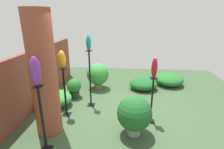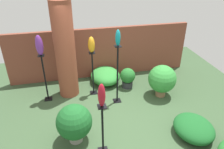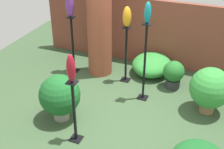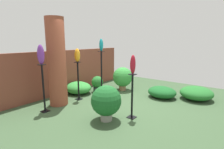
{
  "view_description": "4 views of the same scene",
  "coord_description": "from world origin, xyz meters",
  "px_view_note": "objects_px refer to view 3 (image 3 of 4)",
  "views": [
    {
      "loc": [
        -4.27,
        -0.16,
        2.43
      ],
      "look_at": [
        0.06,
        0.23,
        0.99
      ],
      "focal_mm": 28.0,
      "sensor_mm": 36.0,
      "label": 1
    },
    {
      "loc": [
        -1.04,
        -3.84,
        3.51
      ],
      "look_at": [
        -0.12,
        0.22,
        1.19
      ],
      "focal_mm": 35.0,
      "sensor_mm": 36.0,
      "label": 2
    },
    {
      "loc": [
        1.52,
        -4.27,
        3.58
      ],
      "look_at": [
        -0.25,
        0.18,
        0.81
      ],
      "focal_mm": 50.0,
      "sensor_mm": 36.0,
      "label": 3
    },
    {
      "loc": [
        -4.13,
        -2.91,
        1.93
      ],
      "look_at": [
        -0.19,
        0.13,
        0.96
      ],
      "focal_mm": 28.0,
      "sensor_mm": 36.0,
      "label": 4
    }
  ],
  "objects_px": {
    "pedestal_violet": "(73,47)",
    "pedestal_teal": "(145,66)",
    "art_vase_ruby": "(71,68)",
    "potted_plant_near_pillar": "(60,96)",
    "brick_pillar": "(99,18)",
    "pedestal_amber": "(126,57)",
    "art_vase_violet": "(70,5)",
    "art_vase_teal": "(148,13)",
    "pedestal_ruby": "(74,115)",
    "potted_plant_front_left": "(174,73)",
    "potted_plant_mid_left": "(210,89)",
    "art_vase_amber": "(127,17)"
  },
  "relations": [
    {
      "from": "art_vase_amber",
      "to": "pedestal_ruby",
      "type": "bearing_deg",
      "value": -93.4
    },
    {
      "from": "pedestal_ruby",
      "to": "art_vase_ruby",
      "type": "xyz_separation_m",
      "value": [
        -0.0,
        -0.0,
        0.85
      ]
    },
    {
      "from": "art_vase_ruby",
      "to": "potted_plant_near_pillar",
      "type": "relative_size",
      "value": 0.53
    },
    {
      "from": "pedestal_ruby",
      "to": "art_vase_teal",
      "type": "xyz_separation_m",
      "value": [
        0.69,
        1.6,
        1.28
      ]
    },
    {
      "from": "pedestal_teal",
      "to": "art_vase_teal",
      "type": "xyz_separation_m",
      "value": [
        0.0,
        0.0,
        1.05
      ]
    },
    {
      "from": "art_vase_teal",
      "to": "potted_plant_near_pillar",
      "type": "relative_size",
      "value": 0.45
    },
    {
      "from": "pedestal_teal",
      "to": "pedestal_amber",
      "type": "distance_m",
      "value": 0.79
    },
    {
      "from": "pedestal_amber",
      "to": "art_vase_violet",
      "type": "relative_size",
      "value": 2.41
    },
    {
      "from": "brick_pillar",
      "to": "potted_plant_front_left",
      "type": "bearing_deg",
      "value": -1.68
    },
    {
      "from": "art_vase_amber",
      "to": "potted_plant_near_pillar",
      "type": "distance_m",
      "value": 2.07
    },
    {
      "from": "potted_plant_front_left",
      "to": "pedestal_ruby",
      "type": "bearing_deg",
      "value": -117.41
    },
    {
      "from": "brick_pillar",
      "to": "pedestal_ruby",
      "type": "relative_size",
      "value": 2.3
    },
    {
      "from": "art_vase_violet",
      "to": "potted_plant_mid_left",
      "type": "bearing_deg",
      "value": -9.12
    },
    {
      "from": "art_vase_amber",
      "to": "art_vase_ruby",
      "type": "bearing_deg",
      "value": -93.4
    },
    {
      "from": "potted_plant_near_pillar",
      "to": "art_vase_violet",
      "type": "bearing_deg",
      "value": 110.26
    },
    {
      "from": "art_vase_amber",
      "to": "potted_plant_near_pillar",
      "type": "height_order",
      "value": "art_vase_amber"
    },
    {
      "from": "pedestal_violet",
      "to": "art_vase_violet",
      "type": "relative_size",
      "value": 2.53
    },
    {
      "from": "pedestal_amber",
      "to": "potted_plant_mid_left",
      "type": "relative_size",
      "value": 1.38
    },
    {
      "from": "brick_pillar",
      "to": "art_vase_amber",
      "type": "bearing_deg",
      "value": -12.34
    },
    {
      "from": "pedestal_amber",
      "to": "potted_plant_front_left",
      "type": "distance_m",
      "value": 1.06
    },
    {
      "from": "pedestal_teal",
      "to": "art_vase_amber",
      "type": "height_order",
      "value": "art_vase_amber"
    },
    {
      "from": "art_vase_ruby",
      "to": "potted_plant_mid_left",
      "type": "xyz_separation_m",
      "value": [
        1.94,
        1.61,
        -0.85
      ]
    },
    {
      "from": "pedestal_teal",
      "to": "pedestal_amber",
      "type": "bearing_deg",
      "value": 136.71
    },
    {
      "from": "pedestal_ruby",
      "to": "art_vase_teal",
      "type": "relative_size",
      "value": 2.84
    },
    {
      "from": "art_vase_violet",
      "to": "brick_pillar",
      "type": "bearing_deg",
      "value": 16.69
    },
    {
      "from": "pedestal_violet",
      "to": "brick_pillar",
      "type": "bearing_deg",
      "value": 16.69
    },
    {
      "from": "art_vase_ruby",
      "to": "potted_plant_near_pillar",
      "type": "xyz_separation_m",
      "value": [
        -0.51,
        0.42,
        -0.87
      ]
    },
    {
      "from": "pedestal_teal",
      "to": "potted_plant_near_pillar",
      "type": "xyz_separation_m",
      "value": [
        -1.2,
        -1.18,
        -0.25
      ]
    },
    {
      "from": "pedestal_ruby",
      "to": "potted_plant_near_pillar",
      "type": "distance_m",
      "value": 0.66
    },
    {
      "from": "pedestal_ruby",
      "to": "pedestal_amber",
      "type": "bearing_deg",
      "value": 86.6
    },
    {
      "from": "art_vase_ruby",
      "to": "potted_plant_front_left",
      "type": "relative_size",
      "value": 0.76
    },
    {
      "from": "pedestal_ruby",
      "to": "pedestal_teal",
      "type": "relative_size",
      "value": 0.71
    },
    {
      "from": "art_vase_amber",
      "to": "pedestal_violet",
      "type": "bearing_deg",
      "value": -178.68
    },
    {
      "from": "pedestal_teal",
      "to": "art_vase_teal",
      "type": "relative_size",
      "value": 4.01
    },
    {
      "from": "brick_pillar",
      "to": "art_vase_violet",
      "type": "bearing_deg",
      "value": -163.31
    },
    {
      "from": "art_vase_amber",
      "to": "potted_plant_mid_left",
      "type": "height_order",
      "value": "art_vase_amber"
    },
    {
      "from": "pedestal_ruby",
      "to": "art_vase_amber",
      "type": "xyz_separation_m",
      "value": [
        0.13,
        2.13,
        0.95
      ]
    },
    {
      "from": "potted_plant_front_left",
      "to": "potted_plant_mid_left",
      "type": "distance_m",
      "value": 1.02
    },
    {
      "from": "pedestal_amber",
      "to": "art_vase_ruby",
      "type": "xyz_separation_m",
      "value": [
        -0.13,
        -2.13,
        0.79
      ]
    },
    {
      "from": "art_vase_amber",
      "to": "pedestal_amber",
      "type": "bearing_deg",
      "value": -75.96
    },
    {
      "from": "art_vase_violet",
      "to": "art_vase_amber",
      "type": "xyz_separation_m",
      "value": [
        1.26,
        0.03,
        -0.1
      ]
    },
    {
      "from": "art_vase_ruby",
      "to": "potted_plant_mid_left",
      "type": "height_order",
      "value": "art_vase_ruby"
    },
    {
      "from": "potted_plant_front_left",
      "to": "art_vase_teal",
      "type": "bearing_deg",
      "value": -126.93
    },
    {
      "from": "art_vase_teal",
      "to": "potted_plant_near_pillar",
      "type": "bearing_deg",
      "value": -135.31
    },
    {
      "from": "pedestal_violet",
      "to": "potted_plant_mid_left",
      "type": "xyz_separation_m",
      "value": [
        3.07,
        -0.49,
        -0.09
      ]
    },
    {
      "from": "pedestal_violet",
      "to": "pedestal_teal",
      "type": "distance_m",
      "value": 1.89
    },
    {
      "from": "art_vase_teal",
      "to": "pedestal_violet",
      "type": "bearing_deg",
      "value": 164.68
    },
    {
      "from": "pedestal_violet",
      "to": "pedestal_amber",
      "type": "bearing_deg",
      "value": 1.32
    },
    {
      "from": "art_vase_ruby",
      "to": "art_vase_amber",
      "type": "distance_m",
      "value": 2.14
    },
    {
      "from": "brick_pillar",
      "to": "art_vase_amber",
      "type": "xyz_separation_m",
      "value": [
        0.67,
        -0.15,
        0.17
      ]
    }
  ]
}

